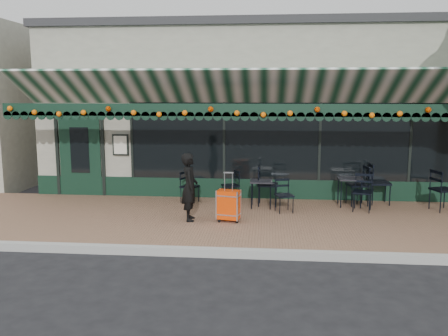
# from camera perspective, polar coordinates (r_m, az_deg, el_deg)

# --- Properties ---
(ground) EXTENTS (80.00, 80.00, 0.00)m
(ground) POSITION_cam_1_polar(r_m,az_deg,el_deg) (8.47, 4.38, -10.57)
(ground) COLOR black
(ground) RESTS_ON ground
(sidewalk) EXTENTS (18.00, 4.00, 0.15)m
(sidewalk) POSITION_cam_1_polar(r_m,az_deg,el_deg) (10.35, 4.57, -6.46)
(sidewalk) COLOR brown
(sidewalk) RESTS_ON ground
(curb) EXTENTS (18.00, 0.16, 0.15)m
(curb) POSITION_cam_1_polar(r_m,az_deg,el_deg) (8.37, 4.38, -10.27)
(curb) COLOR #9E9E99
(curb) RESTS_ON ground
(restaurant_building) EXTENTS (12.00, 9.60, 4.50)m
(restaurant_building) POSITION_cam_1_polar(r_m,az_deg,el_deg) (15.82, 4.94, 6.97)
(restaurant_building) COLOR gray
(restaurant_building) RESTS_ON ground
(woman) EXTENTS (0.43, 0.58, 1.44)m
(woman) POSITION_cam_1_polar(r_m,az_deg,el_deg) (10.03, -4.16, -2.29)
(woman) COLOR black
(woman) RESTS_ON sidewalk
(suitcase) EXTENTS (0.50, 0.35, 1.05)m
(suitcase) POSITION_cam_1_polar(r_m,az_deg,el_deg) (9.97, 0.54, -4.51)
(suitcase) COLOR #DE3907
(suitcase) RESTS_ON sidewalk
(cafe_table_a) EXTENTS (0.55, 0.55, 0.68)m
(cafe_table_a) POSITION_cam_1_polar(r_m,az_deg,el_deg) (11.68, 14.91, -1.49)
(cafe_table_a) COLOR black
(cafe_table_a) RESTS_ON sidewalk
(cafe_table_b) EXTENTS (0.52, 0.52, 0.64)m
(cafe_table_b) POSITION_cam_1_polar(r_m,az_deg,el_deg) (11.21, 4.51, -1.84)
(cafe_table_b) COLOR black
(cafe_table_b) RESTS_ON sidewalk
(chair_a_left) EXTENTS (0.56, 0.56, 0.97)m
(chair_a_left) POSITION_cam_1_polar(r_m,az_deg,el_deg) (11.85, 15.76, -2.02)
(chair_a_left) COLOR black
(chair_a_left) RESTS_ON sidewalk
(chair_a_right) EXTENTS (0.51, 0.51, 1.00)m
(chair_a_right) POSITION_cam_1_polar(r_m,az_deg,el_deg) (12.14, 18.21, -1.78)
(chair_a_right) COLOR black
(chair_a_right) RESTS_ON sidewalk
(chair_a_front) EXTENTS (0.53, 0.53, 0.86)m
(chair_a_front) POSITION_cam_1_polar(r_m,az_deg,el_deg) (11.28, 16.31, -2.86)
(chair_a_front) COLOR black
(chair_a_front) RESTS_ON sidewalk
(chair_a_extra) EXTENTS (0.60, 0.60, 0.96)m
(chair_a_extra) POSITION_cam_1_polar(r_m,az_deg,el_deg) (11.98, 24.87, -2.43)
(chair_a_extra) COLOR black
(chair_a_extra) RESTS_ON sidewalk
(chair_b_left) EXTENTS (0.52, 0.52, 0.79)m
(chair_b_left) POSITION_cam_1_polar(r_m,az_deg,el_deg) (11.78, 0.79, -2.17)
(chair_b_left) COLOR black
(chair_b_left) RESTS_ON sidewalk
(chair_b_right) EXTENTS (0.51, 0.51, 0.99)m
(chair_b_right) POSITION_cam_1_polar(r_m,az_deg,el_deg) (11.42, 5.29, -2.06)
(chair_b_right) COLOR black
(chair_b_right) RESTS_ON sidewalk
(chair_b_front) EXTENTS (0.48, 0.48, 0.76)m
(chair_b_front) POSITION_cam_1_polar(r_m,az_deg,el_deg) (10.83, 7.26, -3.32)
(chair_b_front) COLOR black
(chair_b_front) RESTS_ON sidewalk
(chair_solo) EXTENTS (0.51, 0.51, 0.78)m
(chair_solo) POSITION_cam_1_polar(r_m,az_deg,el_deg) (11.73, -4.15, -2.28)
(chair_solo) COLOR black
(chair_solo) RESTS_ON sidewalk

